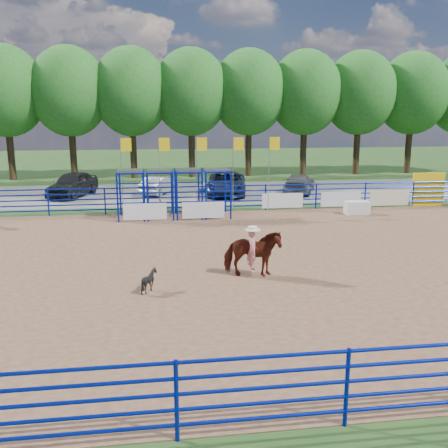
# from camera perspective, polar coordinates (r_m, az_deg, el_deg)

# --- Properties ---
(ground) EXTENTS (120.00, 120.00, 0.00)m
(ground) POSITION_cam_1_polar(r_m,az_deg,el_deg) (18.71, 2.42, -4.49)
(ground) COLOR #2F5120
(ground) RESTS_ON ground
(arena_dirt) EXTENTS (30.00, 20.00, 0.02)m
(arena_dirt) POSITION_cam_1_polar(r_m,az_deg,el_deg) (18.70, 2.42, -4.46)
(arena_dirt) COLOR brown
(arena_dirt) RESTS_ON ground
(gravel_strip) EXTENTS (40.00, 10.00, 0.01)m
(gravel_strip) POSITION_cam_1_polar(r_m,az_deg,el_deg) (35.17, -2.54, 3.62)
(gravel_strip) COLOR slate
(gravel_strip) RESTS_ON ground
(announcer_table) EXTENTS (1.34, 0.63, 0.71)m
(announcer_table) POSITION_cam_1_polar(r_m,az_deg,el_deg) (28.46, 14.95, 1.82)
(announcer_table) COLOR silver
(announcer_table) RESTS_ON arena_dirt
(horse_and_rider) EXTENTS (2.06, 1.20, 2.48)m
(horse_and_rider) POSITION_cam_1_polar(r_m,az_deg,el_deg) (16.92, 3.26, -3.08)
(horse_and_rider) COLOR #5D2112
(horse_and_rider) RESTS_ON arena_dirt
(calf) EXTENTS (0.78, 0.73, 0.72)m
(calf) POSITION_cam_1_polar(r_m,az_deg,el_deg) (15.82, -8.53, -6.41)
(calf) COLOR black
(calf) RESTS_ON arena_dirt
(car_a) EXTENTS (3.32, 5.19, 1.65)m
(car_a) POSITION_cam_1_polar(r_m,az_deg,el_deg) (34.91, -16.92, 4.39)
(car_a) COLOR black
(car_a) RESTS_ON gravel_strip
(car_b) EXTENTS (2.70, 3.97, 1.24)m
(car_b) POSITION_cam_1_polar(r_m,az_deg,el_deg) (34.55, -7.50, 4.41)
(car_b) COLOR gray
(car_b) RESTS_ON gravel_strip
(car_c) EXTENTS (3.44, 5.89, 1.54)m
(car_c) POSITION_cam_1_polar(r_m,az_deg,el_deg) (34.11, 0.28, 4.67)
(car_c) COLOR #161D37
(car_c) RESTS_ON gravel_strip
(car_d) EXTENTS (3.49, 4.90, 1.32)m
(car_d) POSITION_cam_1_polar(r_m,az_deg,el_deg) (35.13, 8.59, 4.57)
(car_d) COLOR #4F4F52
(car_d) RESTS_ON gravel_strip
(perimeter_fence) EXTENTS (30.10, 20.10, 1.50)m
(perimeter_fence) POSITION_cam_1_polar(r_m,az_deg,el_deg) (18.50, 2.45, -2.27)
(perimeter_fence) COLOR #071AA0
(perimeter_fence) RESTS_ON ground
(chute_assembly) EXTENTS (19.32, 2.41, 4.20)m
(chute_assembly) POSITION_cam_1_polar(r_m,az_deg,el_deg) (26.79, -4.96, 3.47)
(chute_assembly) COLOR #071AA0
(chute_assembly) RESTS_ON ground
(treeline) EXTENTS (56.40, 6.40, 11.24)m
(treeline) POSITION_cam_1_polar(r_m,az_deg,el_deg) (43.75, -3.80, 15.26)
(treeline) COLOR #3F2B19
(treeline) RESTS_ON ground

